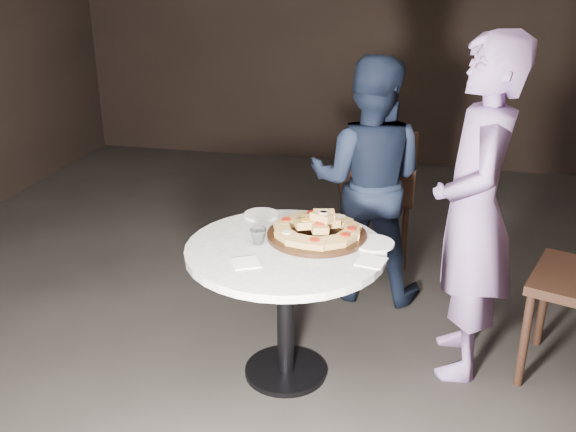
{
  "coord_description": "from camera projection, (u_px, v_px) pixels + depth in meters",
  "views": [
    {
      "loc": [
        0.46,
        -2.69,
        1.92
      ],
      "look_at": [
        -0.14,
        -0.05,
        0.82
      ],
      "focal_mm": 40.0,
      "sensor_mm": 36.0,
      "label": 1
    }
  ],
  "objects": [
    {
      "name": "plate_left",
      "position": [
        261.0,
        215.0,
        3.27
      ],
      "size": [
        0.24,
        0.24,
        0.01
      ],
      "primitive_type": "cylinder",
      "rotation": [
        0.0,
        0.0,
        0.41
      ],
      "color": "white",
      "rests_on": "table"
    },
    {
      "name": "napkin_near",
      "position": [
        246.0,
        263.0,
        2.76
      ],
      "size": [
        0.15,
        0.15,
        0.01
      ],
      "primitive_type": "cube",
      "rotation": [
        0.0,
        0.0,
        0.47
      ],
      "color": "white",
      "rests_on": "table"
    },
    {
      "name": "floor",
      "position": [
        317.0,
        364.0,
        3.24
      ],
      "size": [
        7.0,
        7.0,
        0.0
      ],
      "primitive_type": "plane",
      "color": "black",
      "rests_on": "ground"
    },
    {
      "name": "focaccia_pile",
      "position": [
        318.0,
        227.0,
        3.0
      ],
      "size": [
        0.42,
        0.41,
        0.11
      ],
      "rotation": [
        0.0,
        0.0,
        -0.0
      ],
      "color": "#B28845",
      "rests_on": "serving_board"
    },
    {
      "name": "table",
      "position": [
        286.0,
        272.0,
        2.97
      ],
      "size": [
        1.09,
        1.09,
        0.69
      ],
      "rotation": [
        0.0,
        0.0,
        -0.21
      ],
      "color": "black",
      "rests_on": "ground"
    },
    {
      "name": "serving_board",
      "position": [
        317.0,
        235.0,
        3.01
      ],
      "size": [
        0.61,
        0.61,
        0.02
      ],
      "primitive_type": "cylinder",
      "rotation": [
        0.0,
        0.0,
        -0.37
      ],
      "color": "black",
      "rests_on": "table"
    },
    {
      "name": "diner_navy",
      "position": [
        367.0,
        181.0,
        3.69
      ],
      "size": [
        0.71,
        0.56,
        1.43
      ],
      "primitive_type": "imported",
      "rotation": [
        0.0,
        0.0,
        3.11
      ],
      "color": "#141C31",
      "rests_on": "ground"
    },
    {
      "name": "water_glass",
      "position": [
        258.0,
        236.0,
        2.94
      ],
      "size": [
        0.1,
        0.1,
        0.07
      ],
      "primitive_type": "imported",
      "rotation": [
        0.0,
        0.0,
        0.31
      ],
      "color": "silver",
      "rests_on": "table"
    },
    {
      "name": "plate_right",
      "position": [
        374.0,
        243.0,
        2.94
      ],
      "size": [
        0.24,
        0.24,
        0.01
      ],
      "primitive_type": "cylinder",
      "rotation": [
        0.0,
        0.0,
        0.36
      ],
      "color": "white",
      "rests_on": "table"
    },
    {
      "name": "chair_far",
      "position": [
        376.0,
        188.0,
        4.1
      ],
      "size": [
        0.53,
        0.54,
        0.94
      ],
      "rotation": [
        0.0,
        0.0,
        3.36
      ],
      "color": "black",
      "rests_on": "ground"
    },
    {
      "name": "diner_teal",
      "position": [
        474.0,
        212.0,
        2.96
      ],
      "size": [
        0.42,
        0.62,
        1.64
      ],
      "primitive_type": "imported",
      "rotation": [
        0.0,
        0.0,
        -1.52
      ],
      "color": "slate",
      "rests_on": "ground"
    },
    {
      "name": "napkin_far",
      "position": [
        371.0,
        262.0,
        2.77
      ],
      "size": [
        0.14,
        0.14,
        0.01
      ],
      "primitive_type": "cube",
      "rotation": [
        0.0,
        0.0,
        -0.2
      ],
      "color": "white",
      "rests_on": "table"
    }
  ]
}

